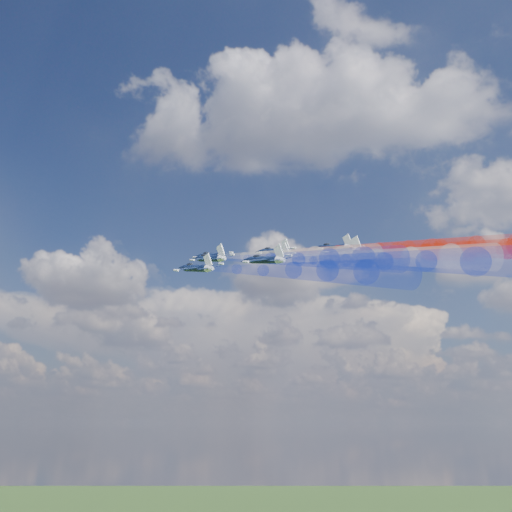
% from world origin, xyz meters
% --- Properties ---
extents(jet_lead, '(17.69, 17.50, 9.25)m').
position_xyz_m(jet_lead, '(3.88, 6.90, 137.16)').
color(jet_lead, black).
extents(trail_lead, '(40.38, 33.68, 15.56)m').
position_xyz_m(trail_lead, '(27.33, -11.12, 130.89)').
color(trail_lead, white).
extents(jet_inner_left, '(17.69, 17.50, 9.25)m').
position_xyz_m(jet_inner_left, '(8.52, -7.24, 132.58)').
color(jet_inner_left, black).
extents(trail_inner_left, '(40.38, 33.68, 15.56)m').
position_xyz_m(trail_inner_left, '(31.96, -25.27, 126.31)').
color(trail_inner_left, '#172CC5').
extents(jet_inner_right, '(17.69, 17.50, 9.25)m').
position_xyz_m(jet_inner_right, '(19.87, 6.93, 137.21)').
color(jet_inner_right, black).
extents(trail_inner_right, '(40.38, 33.68, 15.56)m').
position_xyz_m(trail_inner_right, '(43.32, -11.09, 130.94)').
color(trail_inner_right, red).
extents(jet_outer_left, '(17.69, 17.50, 9.25)m').
position_xyz_m(jet_outer_left, '(10.05, -19.84, 127.21)').
color(jet_outer_left, black).
extents(trail_outer_left, '(40.38, 33.68, 15.56)m').
position_xyz_m(trail_outer_left, '(33.49, -37.86, 120.94)').
color(trail_outer_left, '#172CC5').
extents(jet_center_third, '(17.69, 17.50, 9.25)m').
position_xyz_m(jet_center_third, '(22.34, -5.49, 132.39)').
color(jet_center_third, black).
extents(trail_center_third, '(40.38, 33.68, 15.56)m').
position_xyz_m(trail_center_third, '(45.78, -23.51, 126.12)').
color(trail_center_third, white).
extents(jet_outer_right, '(17.69, 17.50, 9.25)m').
position_xyz_m(jet_outer_right, '(34.49, 6.68, 137.11)').
color(jet_outer_right, black).
extents(trail_outer_right, '(40.38, 33.68, 15.56)m').
position_xyz_m(trail_outer_right, '(57.93, -11.34, 130.84)').
color(trail_outer_right, red).
extents(jet_rear_left, '(17.69, 17.50, 9.25)m').
position_xyz_m(jet_rear_left, '(24.57, -21.21, 127.60)').
color(jet_rear_left, black).
extents(trail_rear_left, '(40.38, 33.68, 15.56)m').
position_xyz_m(trail_rear_left, '(48.01, -39.24, 121.33)').
color(trail_rear_left, '#172CC5').
extents(jet_rear_right, '(17.69, 17.50, 9.25)m').
position_xyz_m(jet_rear_right, '(37.67, -7.01, 132.36)').
color(jet_rear_right, black).
extents(trail_rear_right, '(40.38, 33.68, 15.56)m').
position_xyz_m(trail_rear_right, '(61.11, -25.03, 126.09)').
color(trail_rear_right, red).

